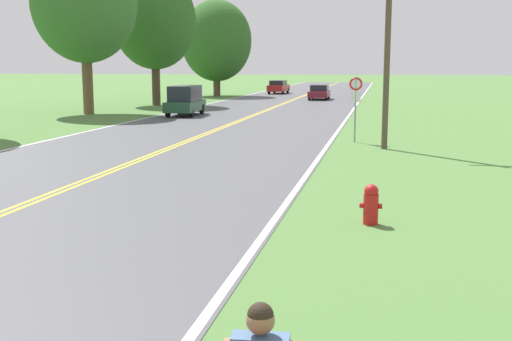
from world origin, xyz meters
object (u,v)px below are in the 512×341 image
at_px(traffic_sign, 356,93).
at_px(tree_left_verge, 84,2).
at_px(tree_right_cluster, 216,41).
at_px(fire_hydrant, 371,204).
at_px(car_red_sedan_receding, 278,87).
at_px(car_maroon_sedan_mid_far, 319,92).
at_px(tree_behind_sign, 154,21).
at_px(car_dark_green_van_mid_near, 185,100).

height_order(traffic_sign, tree_left_verge, tree_left_verge).
distance_m(tree_left_verge, tree_right_cluster, 25.65).
relative_size(fire_hydrant, car_red_sedan_receding, 0.19).
bearing_deg(fire_hydrant, car_maroon_sedan_mid_far, 97.06).
height_order(tree_right_cluster, car_red_sedan_receding, tree_right_cluster).
bearing_deg(tree_behind_sign, traffic_sign, -52.45).
bearing_deg(car_red_sedan_receding, tree_right_cluster, 142.27).
bearing_deg(tree_behind_sign, car_red_sedan_receding, 73.58).
relative_size(fire_hydrant, car_maroon_sedan_mid_far, 0.18).
distance_m(traffic_sign, car_red_sedan_receding, 46.02).
relative_size(tree_left_verge, tree_right_cluster, 1.15).
distance_m(tree_left_verge, car_dark_green_van_mid_near, 9.41).
bearing_deg(traffic_sign, tree_behind_sign, 127.55).
height_order(tree_left_verge, car_maroon_sedan_mid_far, tree_left_verge).
xyz_separation_m(fire_hydrant, tree_behind_sign, (-18.31, 36.99, 6.33)).
bearing_deg(fire_hydrant, traffic_sign, 94.03).
bearing_deg(traffic_sign, car_red_sedan_receding, 103.49).
xyz_separation_m(tree_behind_sign, car_red_sedan_receding, (6.56, 22.25, -5.98)).
height_order(traffic_sign, car_maroon_sedan_mid_far, traffic_sign).
bearing_deg(car_maroon_sedan_mid_far, car_red_sedan_receding, -153.78).
distance_m(tree_left_verge, tree_behind_sign, 9.94).
distance_m(tree_behind_sign, tree_right_cluster, 15.73).
relative_size(tree_behind_sign, car_red_sedan_receding, 2.28).
relative_size(traffic_sign, tree_right_cluster, 0.28).
height_order(traffic_sign, tree_behind_sign, tree_behind_sign).
bearing_deg(fire_hydrant, car_red_sedan_receding, 101.22).
distance_m(fire_hydrant, tree_right_cluster, 55.66).
relative_size(car_dark_green_van_mid_near, car_maroon_sedan_mid_far, 0.96).
height_order(fire_hydrant, tree_right_cluster, tree_right_cluster).
distance_m(car_dark_green_van_mid_near, car_red_sedan_receding, 32.20).
bearing_deg(tree_left_verge, car_maroon_sedan_mid_far, 56.67).
xyz_separation_m(tree_behind_sign, tree_right_cluster, (1.03, 15.66, -1.02)).
distance_m(traffic_sign, car_maroon_sedan_mid_far, 33.80).
xyz_separation_m(car_dark_green_van_mid_near, car_red_sedan_receding, (0.93, 32.19, -0.23)).
bearing_deg(tree_right_cluster, tree_behind_sign, -93.77).
distance_m(fire_hydrant, traffic_sign, 14.64).
xyz_separation_m(fire_hydrant, car_red_sedan_receding, (-11.75, 59.23, 0.35)).
xyz_separation_m(traffic_sign, tree_behind_sign, (-17.28, 22.49, 4.63)).
height_order(car_maroon_sedan_mid_far, car_red_sedan_receding, car_red_sedan_receding).
bearing_deg(tree_behind_sign, fire_hydrant, -63.67).
bearing_deg(tree_behind_sign, car_dark_green_van_mid_near, -60.47).
bearing_deg(tree_left_verge, tree_right_cluster, 84.82).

